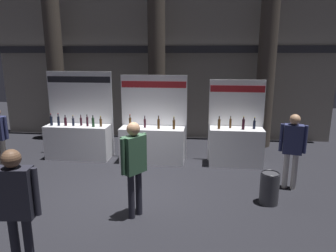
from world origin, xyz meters
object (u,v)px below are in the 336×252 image
object	(u,v)px
exhibitor_booth_2	(236,143)
exhibitor_booth_1	(153,141)
visitor_3	(134,161)
trash_bin	(269,188)
exhibitor_booth_0	(79,137)
visitor_0	(17,201)
visitor_1	(293,145)

from	to	relation	value
exhibitor_booth_2	exhibitor_booth_1	bearing A→B (deg)	-179.28
visitor_3	trash_bin	bearing A→B (deg)	143.00
exhibitor_booth_0	exhibitor_booth_2	xyz separation A→B (m)	(4.56, -0.04, -0.01)
visitor_0	visitor_3	world-z (taller)	visitor_3
exhibitor_booth_0	visitor_1	xyz separation A→B (m)	(5.66, -1.49, 0.42)
trash_bin	visitor_0	xyz separation A→B (m)	(-3.84, -2.56, 0.79)
exhibitor_booth_1	trash_bin	bearing A→B (deg)	-38.49
exhibitor_booth_2	visitor_0	distance (m)	5.90
visitor_0	visitor_3	bearing A→B (deg)	-131.10
exhibitor_booth_2	visitor_0	bearing A→B (deg)	-124.95
exhibitor_booth_2	trash_bin	size ratio (longest dim) A/B	3.44
exhibitor_booth_0	trash_bin	size ratio (longest dim) A/B	3.73
trash_bin	visitor_3	xyz separation A→B (m)	(-2.64, -0.82, 0.78)
exhibitor_booth_2	visitor_3	bearing A→B (deg)	-125.02
exhibitor_booth_1	trash_bin	world-z (taller)	exhibitor_booth_1
trash_bin	visitor_1	world-z (taller)	visitor_1
exhibitor_booth_1	visitor_3	distance (m)	3.10
exhibitor_booth_0	exhibitor_booth_2	distance (m)	4.56
trash_bin	visitor_3	world-z (taller)	visitor_3
visitor_3	exhibitor_booth_0	bearing A→B (deg)	-106.76
trash_bin	visitor_1	size ratio (longest dim) A/B	0.39
trash_bin	visitor_0	bearing A→B (deg)	-146.38
exhibitor_booth_1	trash_bin	xyz separation A→B (m)	(2.81, -2.24, -0.27)
exhibitor_booth_1	visitor_1	xyz separation A→B (m)	(3.43, -1.42, 0.43)
exhibitor_booth_2	exhibitor_booth_0	bearing A→B (deg)	179.52
exhibitor_booth_1	visitor_3	xyz separation A→B (m)	(0.17, -3.06, 0.51)
visitor_1	visitor_3	distance (m)	3.64
exhibitor_booth_0	visitor_3	distance (m)	3.97
exhibitor_booth_0	visitor_0	xyz separation A→B (m)	(1.20, -4.86, 0.50)
visitor_0	visitor_3	xyz separation A→B (m)	(1.21, 1.73, -0.01)
trash_bin	visitor_1	distance (m)	1.24
exhibitor_booth_1	visitor_0	xyz separation A→B (m)	(-1.03, -4.79, 0.51)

